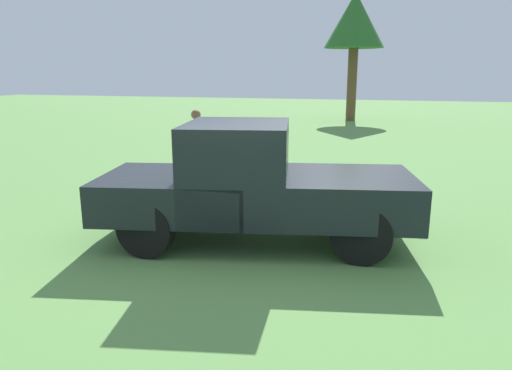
{
  "coord_description": "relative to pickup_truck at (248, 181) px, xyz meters",
  "views": [
    {
      "loc": [
        2.16,
        -6.29,
        2.56
      ],
      "look_at": [
        0.26,
        0.35,
        0.9
      ],
      "focal_mm": 32.92,
      "sensor_mm": 36.0,
      "label": 1
    }
  ],
  "objects": [
    {
      "name": "ground_plane",
      "position": [
        -0.14,
        -0.33,
        -0.96
      ],
      "size": [
        80.0,
        80.0,
        0.0
      ],
      "primitive_type": "plane",
      "color": "#5B8C47"
    },
    {
      "name": "pickup_truck",
      "position": [
        0.0,
        0.0,
        0.0
      ],
      "size": [
        4.95,
        2.68,
        1.84
      ],
      "rotation": [
        0.0,
        0.0,
        0.19
      ],
      "color": "black",
      "rests_on": "ground_plane"
    },
    {
      "name": "person_bystander",
      "position": [
        -2.34,
        3.53,
        0.01
      ],
      "size": [
        0.42,
        0.42,
        1.72
      ],
      "rotation": [
        0.0,
        0.0,
        1.96
      ],
      "color": "black",
      "rests_on": "ground_plane"
    },
    {
      "name": "tree_far_center",
      "position": [
        -0.09,
        19.46,
        4.12
      ],
      "size": [
        3.13,
        3.13,
        6.58
      ],
      "color": "brown",
      "rests_on": "ground_plane"
    }
  ]
}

